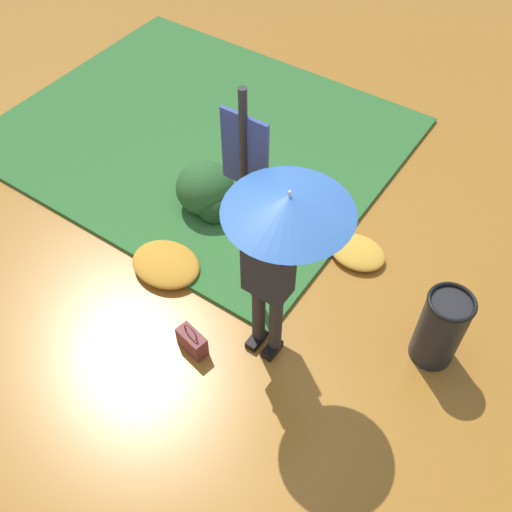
{
  "coord_description": "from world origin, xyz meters",
  "views": [
    {
      "loc": [
        1.78,
        -2.49,
        4.72
      ],
      "look_at": [
        -0.05,
        0.19,
        0.85
      ],
      "focal_mm": 40.68,
      "sensor_mm": 36.0,
      "label": 1
    }
  ],
  "objects": [
    {
      "name": "shrub_cluster",
      "position": [
        -1.29,
        1.05,
        0.27
      ],
      "size": [
        0.71,
        0.65,
        0.58
      ],
      "color": "#285628",
      "rests_on": "ground_plane"
    },
    {
      "name": "handbag",
      "position": [
        -0.3,
        -0.49,
        0.13
      ],
      "size": [
        0.32,
        0.2,
        0.37
      ],
      "color": "brown",
      "rests_on": "ground_plane"
    },
    {
      "name": "leaf_pile_by_bench",
      "position": [
        0.44,
        1.38,
        0.07
      ],
      "size": [
        0.6,
        0.48,
        0.13
      ],
      "color": "gold",
      "rests_on": "ground_plane"
    },
    {
      "name": "info_sign_post",
      "position": [
        -0.33,
        0.45,
        1.44
      ],
      "size": [
        0.44,
        0.07,
        2.3
      ],
      "color": "black",
      "rests_on": "ground_plane"
    },
    {
      "name": "grass_verge",
      "position": [
        -2.18,
        2.03,
        0.03
      ],
      "size": [
        4.8,
        4.0,
        0.05
      ],
      "color": "#2D662D",
      "rests_on": "ground_plane"
    },
    {
      "name": "ground_plane",
      "position": [
        0.0,
        0.0,
        0.0
      ],
      "size": [
        18.0,
        18.0,
        0.0
      ],
      "primitive_type": "plane",
      "color": "#9E6623"
    },
    {
      "name": "person_with_umbrella",
      "position": [
        0.32,
        -0.05,
        1.55
      ],
      "size": [
        0.96,
        0.96,
        2.04
      ],
      "color": "#2D2823",
      "rests_on": "ground_plane"
    },
    {
      "name": "trash_bin",
      "position": [
        1.56,
        0.72,
        0.42
      ],
      "size": [
        0.42,
        0.42,
        0.83
      ],
      "color": "black",
      "rests_on": "ground_plane"
    },
    {
      "name": "leaf_pile_near_person",
      "position": [
        -1.12,
        0.11,
        0.08
      ],
      "size": [
        0.75,
        0.6,
        0.17
      ],
      "color": "#C68428",
      "rests_on": "ground_plane"
    }
  ]
}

